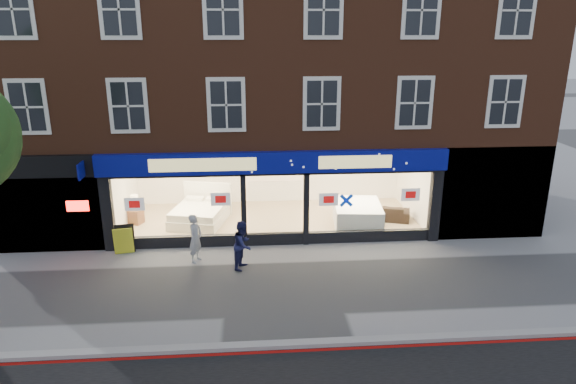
{
  "coord_description": "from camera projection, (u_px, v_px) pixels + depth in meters",
  "views": [
    {
      "loc": [
        -0.8,
        -13.16,
        7.08
      ],
      "look_at": [
        0.39,
        2.5,
        2.05
      ],
      "focal_mm": 32.0,
      "sensor_mm": 36.0,
      "label": 1
    }
  ],
  "objects": [
    {
      "name": "sofa",
      "position": [
        383.0,
        212.0,
        19.58
      ],
      "size": [
        2.15,
        1.34,
        0.59
      ],
      "primitive_type": "imported",
      "rotation": [
        0.0,
        0.0,
        2.84
      ],
      "color": "black",
      "rests_on": "showroom_floor"
    },
    {
      "name": "kerb_line",
      "position": [
        289.0,
        351.0,
        11.77
      ],
      "size": [
        60.0,
        0.1,
        0.01
      ],
      "primitive_type": "cube",
      "color": "#8C0A07",
      "rests_on": "ground"
    },
    {
      "name": "pedestrian_grey",
      "position": [
        195.0,
        238.0,
        16.1
      ],
      "size": [
        0.58,
        0.68,
        1.57
      ],
      "primitive_type": "imported",
      "rotation": [
        0.0,
        0.0,
        1.14
      ],
      "color": "#A7AAAE",
      "rests_on": "ground"
    },
    {
      "name": "bedside_table",
      "position": [
        136.0,
        216.0,
        19.14
      ],
      "size": [
        0.59,
        0.59,
        0.55
      ],
      "primitive_type": "cube",
      "rotation": [
        0.0,
        0.0,
        -0.41
      ],
      "color": "brown",
      "rests_on": "showroom_floor"
    },
    {
      "name": "display_bed",
      "position": [
        200.0,
        213.0,
        19.28
      ],
      "size": [
        2.32,
        2.6,
        1.27
      ],
      "rotation": [
        0.0,
        0.0,
        -0.24
      ],
      "color": "white",
      "rests_on": "showroom_floor"
    },
    {
      "name": "a_board",
      "position": [
        124.0,
        240.0,
        16.77
      ],
      "size": [
        0.69,
        0.51,
        0.96
      ],
      "primitive_type": "cube",
      "rotation": [
        0.0,
        0.0,
        0.18
      ],
      "color": "gold",
      "rests_on": "ground"
    },
    {
      "name": "building",
      "position": [
        268.0,
        40.0,
        19.26
      ],
      "size": [
        19.0,
        8.26,
        10.3
      ],
      "color": "brown",
      "rests_on": "ground"
    },
    {
      "name": "showroom_floor",
      "position": [
        272.0,
        220.0,
        19.68
      ],
      "size": [
        11.0,
        4.5,
        0.1
      ],
      "primitive_type": "cube",
      "color": "tan",
      "rests_on": "ground"
    },
    {
      "name": "ground",
      "position": [
        281.0,
        287.0,
        14.71
      ],
      "size": [
        120.0,
        120.0,
        0.0
      ],
      "primitive_type": "plane",
      "color": "gray",
      "rests_on": "ground"
    },
    {
      "name": "kerb_stone",
      "position": [
        289.0,
        344.0,
        11.94
      ],
      "size": [
        60.0,
        0.25,
        0.12
      ],
      "primitive_type": "cube",
      "color": "gray",
      "rests_on": "ground"
    },
    {
      "name": "mattress_stack",
      "position": [
        357.0,
        215.0,
        18.89
      ],
      "size": [
        1.87,
        2.27,
        0.83
      ],
      "rotation": [
        0.0,
        0.0,
        -0.1
      ],
      "color": "white",
      "rests_on": "showroom_floor"
    },
    {
      "name": "pedestrian_blue",
      "position": [
        243.0,
        245.0,
        15.67
      ],
      "size": [
        0.81,
        0.91,
        1.53
      ],
      "primitive_type": "imported",
      "rotation": [
        0.0,
        0.0,
        1.2
      ],
      "color": "#171A43",
      "rests_on": "ground"
    }
  ]
}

